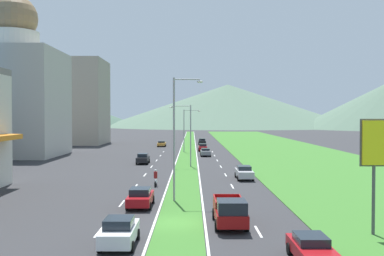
# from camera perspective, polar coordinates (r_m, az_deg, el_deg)

# --- Properties ---
(ground_plane) EXTENTS (600.00, 600.00, 0.00)m
(ground_plane) POSITION_cam_1_polar(r_m,az_deg,el_deg) (30.45, -1.48, -12.49)
(ground_plane) COLOR #2D2D30
(grass_median) EXTENTS (3.20, 240.00, 0.06)m
(grass_median) POSITION_cam_1_polar(r_m,az_deg,el_deg) (89.84, -0.38, -3.17)
(grass_median) COLOR #387028
(grass_median) RESTS_ON ground_plane
(grass_verge_right) EXTENTS (24.00, 240.00, 0.06)m
(grass_verge_right) POSITION_cam_1_polar(r_m,az_deg,el_deg) (91.98, 12.58, -3.09)
(grass_verge_right) COLOR #387028
(grass_verge_right) RESTS_ON ground_plane
(lane_dash_left_2) EXTENTS (0.16, 2.80, 0.01)m
(lane_dash_left_2) POSITION_cam_1_polar(r_m,az_deg,el_deg) (29.03, -12.00, -13.22)
(lane_dash_left_2) COLOR silver
(lane_dash_left_2) RESTS_ON ground_plane
(lane_dash_left_3) EXTENTS (0.16, 2.80, 0.01)m
(lane_dash_left_3) POSITION_cam_1_polar(r_m,az_deg,el_deg) (37.60, -9.08, -9.80)
(lane_dash_left_3) COLOR silver
(lane_dash_left_3) RESTS_ON ground_plane
(lane_dash_left_4) EXTENTS (0.16, 2.80, 0.01)m
(lane_dash_left_4) POSITION_cam_1_polar(r_m,az_deg,el_deg) (46.32, -7.29, -7.64)
(lane_dash_left_4) COLOR silver
(lane_dash_left_4) RESTS_ON ground_plane
(lane_dash_left_5) EXTENTS (0.16, 2.80, 0.01)m
(lane_dash_left_5) POSITION_cam_1_polar(r_m,az_deg,el_deg) (55.12, -6.08, -6.17)
(lane_dash_left_5) COLOR silver
(lane_dash_left_5) RESTS_ON ground_plane
(lane_dash_left_6) EXTENTS (0.16, 2.80, 0.01)m
(lane_dash_left_6) POSITION_cam_1_polar(r_m,az_deg,el_deg) (63.96, -5.20, -5.10)
(lane_dash_left_6) COLOR silver
(lane_dash_left_6) RESTS_ON ground_plane
(lane_dash_left_7) EXTENTS (0.16, 2.80, 0.01)m
(lane_dash_left_7) POSITION_cam_1_polar(r_m,az_deg,el_deg) (72.82, -4.54, -4.29)
(lane_dash_left_7) COLOR silver
(lane_dash_left_7) RESTS_ON ground_plane
(lane_dash_left_8) EXTENTS (0.16, 2.80, 0.01)m
(lane_dash_left_8) POSITION_cam_1_polar(r_m,az_deg,el_deg) (81.71, -4.03, -3.65)
(lane_dash_left_8) COLOR silver
(lane_dash_left_8) RESTS_ON ground_plane
(lane_dash_left_9) EXTENTS (0.16, 2.80, 0.01)m
(lane_dash_left_9) POSITION_cam_1_polar(r_m,az_deg,el_deg) (90.61, -3.61, -3.14)
(lane_dash_left_9) COLOR silver
(lane_dash_left_9) RESTS_ON ground_plane
(lane_dash_right_2) EXTENTS (0.16, 2.80, 0.01)m
(lane_dash_right_2) POSITION_cam_1_polar(r_m,az_deg,el_deg) (28.73, 8.90, -13.36)
(lane_dash_right_2) COLOR silver
(lane_dash_right_2) RESTS_ON ground_plane
(lane_dash_right_3) EXTENTS (0.16, 2.80, 0.01)m
(lane_dash_right_3) POSITION_cam_1_polar(r_m,az_deg,el_deg) (37.37, 6.79, -9.86)
(lane_dash_right_3) COLOR silver
(lane_dash_right_3) RESTS_ON ground_plane
(lane_dash_right_4) EXTENTS (0.16, 2.80, 0.01)m
(lane_dash_right_4) POSITION_cam_1_polar(r_m,az_deg,el_deg) (46.14, 5.49, -7.67)
(lane_dash_right_4) COLOR silver
(lane_dash_right_4) RESTS_ON ground_plane
(lane_dash_right_5) EXTENTS (0.16, 2.80, 0.01)m
(lane_dash_right_5) POSITION_cam_1_polar(r_m,az_deg,el_deg) (54.96, 4.62, -6.19)
(lane_dash_right_5) COLOR silver
(lane_dash_right_5) RESTS_ON ground_plane
(lane_dash_right_6) EXTENTS (0.16, 2.80, 0.01)m
(lane_dash_right_6) POSITION_cam_1_polar(r_m,az_deg,el_deg) (63.82, 3.99, -5.11)
(lane_dash_right_6) COLOR silver
(lane_dash_right_6) RESTS_ON ground_plane
(lane_dash_right_7) EXTENTS (0.16, 2.80, 0.01)m
(lane_dash_right_7) POSITION_cam_1_polar(r_m,az_deg,el_deg) (72.70, 3.52, -4.30)
(lane_dash_right_7) COLOR silver
(lane_dash_right_7) RESTS_ON ground_plane
(lane_dash_right_8) EXTENTS (0.16, 2.80, 0.01)m
(lane_dash_right_8) POSITION_cam_1_polar(r_m,az_deg,el_deg) (81.60, 3.15, -3.66)
(lane_dash_right_8) COLOR silver
(lane_dash_right_8) RESTS_ON ground_plane
(lane_dash_right_9) EXTENTS (0.16, 2.80, 0.01)m
(lane_dash_right_9) POSITION_cam_1_polar(r_m,az_deg,el_deg) (90.51, 2.85, -3.15)
(lane_dash_right_9) COLOR silver
(lane_dash_right_9) RESTS_ON ground_plane
(edge_line_median_left) EXTENTS (0.16, 240.00, 0.01)m
(edge_line_median_left) POSITION_cam_1_polar(r_m,az_deg,el_deg) (89.87, -1.50, -3.18)
(edge_line_median_left) COLOR silver
(edge_line_median_left) RESTS_ON ground_plane
(edge_line_median_right) EXTENTS (0.16, 240.00, 0.01)m
(edge_line_median_right) POSITION_cam_1_polar(r_m,az_deg,el_deg) (89.84, 0.73, -3.18)
(edge_line_median_right) COLOR silver
(edge_line_median_right) RESTS_ON ground_plane
(domed_building) EXTENTS (16.61, 16.61, 29.98)m
(domed_building) POSITION_cam_1_polar(r_m,az_deg,el_deg) (87.43, -22.17, 4.39)
(domed_building) COLOR #B7B2A8
(domed_building) RESTS_ON ground_plane
(midrise_colored) EXTENTS (15.94, 15.94, 22.57)m
(midrise_colored) POSITION_cam_1_polar(r_m,az_deg,el_deg) (120.55, -15.00, 3.33)
(midrise_colored) COLOR #9E9384
(midrise_colored) RESTS_ON ground_plane
(hill_far_left) EXTENTS (139.61, 139.61, 25.45)m
(hill_far_left) POSITION_cam_1_polar(r_m,az_deg,el_deg) (342.38, -18.35, 2.34)
(hill_far_left) COLOR #3D5647
(hill_far_left) RESTS_ON ground_plane
(hill_far_center) EXTENTS (185.55, 185.55, 31.26)m
(hill_far_center) POSITION_cam_1_polar(r_m,az_deg,el_deg) (323.98, 4.90, 2.98)
(hill_far_center) COLOR #516B56
(hill_far_center) RESTS_ON ground_plane
(street_lamp_near) EXTENTS (2.62, 0.37, 10.75)m
(street_lamp_near) POSITION_cam_1_polar(r_m,az_deg,el_deg) (37.41, -1.87, -0.49)
(street_lamp_near) COLOR #99999E
(street_lamp_near) RESTS_ON ground_plane
(street_lamp_mid) EXTENTS (3.22, 0.28, 9.06)m
(street_lamp_mid) POSITION_cam_1_polar(r_m,az_deg,el_deg) (62.97, -0.36, -0.41)
(street_lamp_mid) COLOR #99999E
(street_lamp_mid) RESTS_ON ground_plane
(street_lamp_far) EXTENTS (3.52, 0.38, 8.81)m
(street_lamp_far) POSITION_cam_1_polar(r_m,az_deg,el_deg) (88.57, -0.63, 0.09)
(street_lamp_far) COLOR #99999E
(street_lamp_far) RESTS_ON ground_plane
(car_0) EXTENTS (1.90, 4.16, 1.38)m
(car_0) POSITION_cam_1_polar(r_m,az_deg,el_deg) (23.36, 15.67, -15.09)
(car_0) COLOR maroon
(car_0) RESTS_ON ground_plane
(car_1) EXTENTS (2.00, 4.42, 1.56)m
(car_1) POSITION_cam_1_polar(r_m,az_deg,el_deg) (35.93, -6.66, -9.05)
(car_1) COLOR maroon
(car_1) RESTS_ON ground_plane
(car_2) EXTENTS (1.92, 4.43, 1.43)m
(car_2) POSITION_cam_1_polar(r_m,az_deg,el_deg) (80.69, 1.95, -3.19)
(car_2) COLOR slate
(car_2) RESTS_ON ground_plane
(car_3) EXTENTS (1.93, 4.64, 1.55)m
(car_3) POSITION_cam_1_polar(r_m,az_deg,el_deg) (92.23, 1.59, -2.58)
(car_3) COLOR maroon
(car_3) RESTS_ON ground_plane
(car_4) EXTENTS (2.03, 4.53, 1.37)m
(car_4) POSITION_cam_1_polar(r_m,az_deg,el_deg) (106.23, -3.87, -2.07)
(car_4) COLOR #C6842D
(car_4) RESTS_ON ground_plane
(car_5) EXTENTS (1.88, 4.37, 1.60)m
(car_5) POSITION_cam_1_polar(r_m,az_deg,el_deg) (68.08, -6.34, -4.02)
(car_5) COLOR black
(car_5) RESTS_ON ground_plane
(car_6) EXTENTS (1.92, 4.70, 1.56)m
(car_6) POSITION_cam_1_polar(r_m,az_deg,el_deg) (51.42, 7.06, -5.83)
(car_6) COLOR #B2B2B7
(car_6) RESTS_ON ground_plane
(car_7) EXTENTS (1.95, 4.06, 1.64)m
(car_7) POSITION_cam_1_polar(r_m,az_deg,el_deg) (25.58, -9.41, -13.34)
(car_7) COLOR silver
(car_7) RESTS_ON ground_plane
(car_8) EXTENTS (2.02, 4.25, 1.57)m
(car_8) POSITION_cam_1_polar(r_m,az_deg,el_deg) (113.90, 1.51, -1.79)
(car_8) COLOR black
(car_8) RESTS_ON ground_plane
(pickup_truck_0) EXTENTS (2.18, 5.40, 2.00)m
(pickup_truck_0) POSITION_cam_1_polar(r_m,az_deg,el_deg) (29.59, 5.20, -10.96)
(pickup_truck_0) COLOR maroon
(pickup_truck_0) RESTS_ON ground_plane
(motorcycle_rider) EXTENTS (0.36, 2.00, 1.80)m
(motorcycle_rider) POSITION_cam_1_polar(r_m,az_deg,el_deg) (46.13, -4.66, -6.74)
(motorcycle_rider) COLOR black
(motorcycle_rider) RESTS_ON ground_plane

